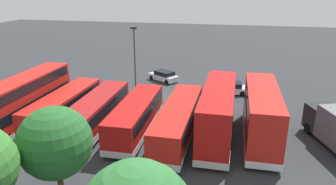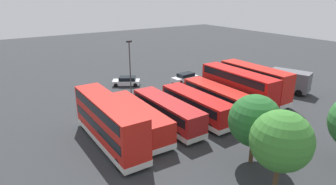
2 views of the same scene
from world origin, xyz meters
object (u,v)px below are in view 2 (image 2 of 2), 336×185
object	(u,v)px
box_truck_blue	(284,80)
lamp_post_tall	(130,66)
bus_double_decker_seventh	(109,121)
waste_bin_yellow	(180,92)
bus_single_deck_fifth	(167,112)
bus_double_decker_second	(237,87)
car_small_green	(185,78)
bus_single_deck_fourth	(196,106)
bus_single_deck_third	(221,99)
bus_single_deck_sixth	(137,118)
car_hatchback_silver	(127,81)
bus_double_decker_near_end	(254,82)

from	to	relation	value
box_truck_blue	lamp_post_tall	size ratio (longest dim) A/B	0.98
bus_double_decker_seventh	waste_bin_yellow	world-z (taller)	bus_double_decker_seventh
lamp_post_tall	bus_single_deck_fifth	bearing A→B (deg)	86.61
bus_double_decker_second	bus_double_decker_seventh	xyz separation A→B (m)	(17.88, 0.59, 0.00)
car_small_green	bus_single_deck_fourth	bearing A→B (deg)	57.89
bus_single_deck_fourth	waste_bin_yellow	distance (m)	8.24
bus_single_deck_fourth	bus_single_deck_fifth	xyz separation A→B (m)	(3.82, -0.33, 0.00)
bus_single_deck_fifth	box_truck_blue	distance (m)	20.91
bus_double_decker_second	lamp_post_tall	bearing A→B (deg)	-42.92
bus_single_deck_third	car_small_green	size ratio (longest dim) A/B	2.63
bus_single_deck_sixth	waste_bin_yellow	world-z (taller)	bus_single_deck_sixth
bus_single_deck_third	lamp_post_tall	size ratio (longest dim) A/B	1.49
waste_bin_yellow	bus_single_deck_sixth	bearing A→B (deg)	33.50
bus_double_decker_seventh	bus_single_deck_fourth	bearing A→B (deg)	-179.40
bus_single_deck_fourth	box_truck_blue	size ratio (longest dim) A/B	1.31
bus_single_deck_sixth	car_small_green	world-z (taller)	bus_single_deck_sixth
bus_single_deck_third	lamp_post_tall	xyz separation A→B (m)	(7.09, -10.16, 3.08)
bus_single_deck_sixth	car_hatchback_silver	bearing A→B (deg)	-112.08
bus_single_deck_fourth	car_hatchback_silver	distance (m)	16.04
bus_double_decker_near_end	lamp_post_tall	distance (m)	16.94
bus_double_decker_near_end	waste_bin_yellow	bearing A→B (deg)	-41.42
bus_single_deck_fourth	bus_single_deck_sixth	distance (m)	7.34
bus_single_deck_third	car_small_green	world-z (taller)	bus_single_deck_third
car_hatchback_silver	bus_single_deck_third	bearing A→B (deg)	107.17
bus_double_decker_second	box_truck_blue	bearing A→B (deg)	-179.06
bus_single_deck_fifth	waste_bin_yellow	xyz separation A→B (m)	(-6.95, -7.21, -1.15)
car_hatchback_silver	car_small_green	distance (m)	9.59
bus_single_deck_fifth	car_hatchback_silver	distance (m)	15.90
bus_double_decker_near_end	bus_double_decker_seventh	xyz separation A→B (m)	(21.48, 0.94, 0.00)
bus_single_deck_fifth	car_small_green	bearing A→B (deg)	-133.77
bus_single_deck_fifth	bus_double_decker_near_end	bearing A→B (deg)	-178.06
waste_bin_yellow	bus_single_deck_fifth	bearing A→B (deg)	46.04
bus_single_deck_fourth	bus_single_deck_fifth	bearing A→B (deg)	-5.01
box_truck_blue	bus_single_deck_fifth	bearing A→B (deg)	0.83
bus_double_decker_near_end	bus_single_deck_fifth	world-z (taller)	bus_double_decker_near_end
bus_single_deck_fifth	waste_bin_yellow	size ratio (longest dim) A/B	11.19
bus_single_deck_third	bus_double_decker_near_end	bearing A→B (deg)	-172.85
bus_single_deck_third	car_small_green	bearing A→B (deg)	-107.67
car_small_green	waste_bin_yellow	distance (m)	6.87
bus_single_deck_fourth	box_truck_blue	xyz separation A→B (m)	(-17.09, -0.64, 0.09)
box_truck_blue	bus_double_decker_near_end	bearing A→B (deg)	-1.72
bus_single_deck_fifth	bus_single_deck_third	bearing A→B (deg)	177.24
bus_double_decker_second	bus_single_deck_third	size ratio (longest dim) A/B	0.93
bus_single_deck_fifth	lamp_post_tall	xyz separation A→B (m)	(-0.58, -9.79, 3.09)
bus_single_deck_fifth	waste_bin_yellow	bearing A→B (deg)	-133.96
bus_single_deck_third	waste_bin_yellow	world-z (taller)	bus_single_deck_third
bus_single_deck_sixth	box_truck_blue	bearing A→B (deg)	-179.97
bus_single_deck_sixth	waste_bin_yellow	xyz separation A→B (m)	(-10.45, -6.92, -1.15)
bus_double_decker_second	bus_double_decker_seventh	distance (m)	17.89
bus_single_deck_fifth	box_truck_blue	world-z (taller)	box_truck_blue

